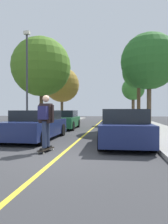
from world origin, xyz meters
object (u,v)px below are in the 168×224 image
Objects in this scene: parked_car_left_nearest at (37,125)px; street_tree_right_nearest at (149,61)px; parked_car_right_near at (120,120)px; skateboard at (46,149)px; streetlamp at (27,74)px; parked_car_right_nearest at (124,127)px; street_tree_left_nearest at (41,67)px; parked_car_left_near at (65,120)px; parked_car_right_far at (118,117)px; skateboarder at (45,118)px; street_tree_left_near at (62,85)px; parked_car_right_farthest at (117,115)px; street_tree_right_far at (133,89)px; street_tree_right_near at (139,72)px.

street_tree_right_nearest is (6.13, 5.76, 4.17)m from parked_car_left_nearest.
parked_car_right_near is 8.73m from skateboard.
streetlamp is (-7.88, -2.90, -1.20)m from street_tree_right_nearest.
street_tree_left_nearest is at bearing 130.88° from parked_car_right_nearest.
street_tree_right_nearest is at bearing 1.01° from parked_car_left_near.
skateboarder reaches higher than parked_car_right_far.
parked_car_right_near is 4.63m from street_tree_right_nearest.
skateboarder is at bearing -77.45° from street_tree_left_near.
street_tree_left_near is 0.89× the size of street_tree_right_nearest.
street_tree_left_near is 0.96× the size of streetlamp.
parked_car_right_far is at bearing 58.98° from parked_car_left_near.
parked_car_right_farthest is 4.96× the size of skateboard.
parked_car_left_nearest is 7.80m from street_tree_left_nearest.
parked_car_right_far is 9.63m from street_tree_left_nearest.
street_tree_right_nearest reaches higher than street_tree_right_far.
street_tree_left_nearest is at bearing 176.33° from street_tree_right_nearest.
parked_car_left_near is at bearing -121.02° from parked_car_right_far.
parked_car_right_nearest is 13.21m from parked_car_right_far.
streetlamp reaches higher than skateboard.
parked_car_right_nearest is 0.65× the size of street_tree_left_nearest.
parked_car_right_far is 5.05m from street_tree_right_near.
parked_car_left_near is at bearing -115.87° from street_tree_right_far.
street_tree_right_near is at bearing -4.93° from street_tree_left_near.
street_tree_left_near is (-6.13, 7.25, 3.46)m from parked_car_right_near.
street_tree_left_near is at bearing 90.00° from street_tree_left_nearest.
skateboard is (-2.65, -21.21, -0.62)m from parked_car_right_farthest.
street_tree_right_near is 12.23m from streetlamp.
parked_car_right_near is 10.11m from street_tree_left_near.
street_tree_right_near is 3.77× the size of skateboarder.
parked_car_left_near is 0.91× the size of parked_car_right_near.
street_tree_left_near is 8.29m from street_tree_right_near.
parked_car_right_nearest is 1.02× the size of parked_car_right_far.
parked_car_right_nearest is at bearing -96.18° from street_tree_right_far.
streetlamp reaches higher than parked_car_left_near.
parked_car_right_far is 0.75× the size of street_tree_left_near.
streetlamp reaches higher than parked_car_right_farthest.
street_tree_left_nearest is (-6.13, 0.76, 4.11)m from parked_car_right_near.
street_tree_right_near is at bearing 72.48° from parked_car_right_near.
parked_car_right_near is at bearing 53.70° from parked_car_left_nearest.
street_tree_left_near reaches higher than skateboard.
skateboard is at bearing 80.91° from skateboarder.
parked_car_right_far is 11.58m from streetlamp.
parked_car_right_nearest is at bearing -90.00° from parked_car_right_farthest.
parked_car_right_far is (4.06, 12.41, -0.06)m from parked_car_left_nearest.
streetlamp is (-7.88, -9.22, -1.57)m from street_tree_right_near.
skateboarder is (3.47, -9.08, -3.70)m from street_tree_left_nearest.
parked_car_right_far is 6.04m from parked_car_right_farthest.
parked_car_right_farthest reaches higher than parked_car_left_nearest.
streetlamp is at bearing -122.02° from parked_car_left_near.
street_tree_right_nearest is at bearing 61.09° from skateboarder.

